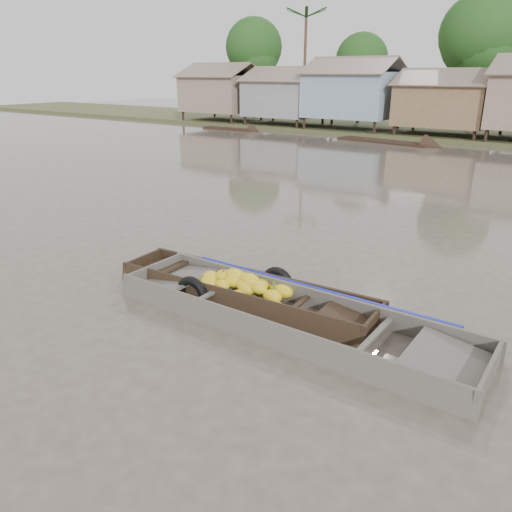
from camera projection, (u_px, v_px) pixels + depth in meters
The scene contains 3 objects.
ground at pixel (200, 308), 9.69m from camera, with size 120.00×120.00×0.00m, color #4E463C.
banana_boat at pixel (241, 290), 10.11m from camera, with size 5.65×1.64×0.79m.
viewer_boat at pixel (289, 321), 9.07m from camera, with size 6.94×1.87×0.56m.
Camera 1 is at (5.90, -6.53, 4.32)m, focal length 35.00 mm.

